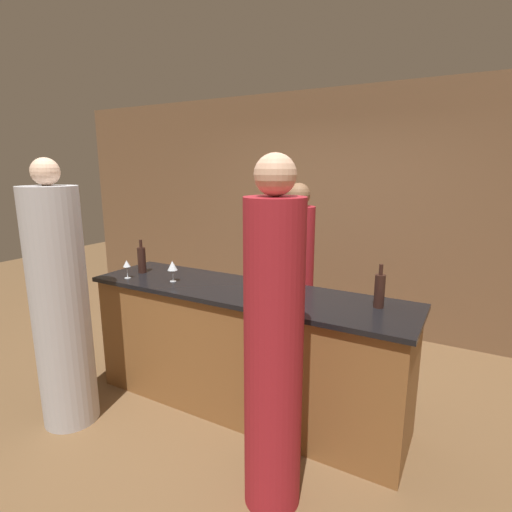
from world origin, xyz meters
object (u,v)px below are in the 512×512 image
object	(u,v)px
guest_0	(60,307)
wine_bottle_1	(142,259)
bartender	(297,288)
guest_1	(273,352)
wine_bottle_0	(380,290)

from	to	relation	value
guest_0	wine_bottle_1	xyz separation A→B (m)	(0.04, 0.79, 0.20)
bartender	wine_bottle_1	bearing A→B (deg)	31.35
guest_1	wine_bottle_1	bearing A→B (deg)	156.87
bartender	guest_0	size ratio (longest dim) A/B	0.90
bartender	guest_0	xyz separation A→B (m)	(-1.23, -1.51, 0.08)
bartender	wine_bottle_0	distance (m)	1.09
wine_bottle_0	wine_bottle_1	bearing A→B (deg)	-176.91
guest_1	wine_bottle_1	world-z (taller)	guest_1
bartender	guest_1	world-z (taller)	guest_1
guest_0	guest_1	size ratio (longest dim) A/B	1.00
guest_0	wine_bottle_1	world-z (taller)	guest_0
guest_1	wine_bottle_0	world-z (taller)	guest_1
bartender	wine_bottle_1	xyz separation A→B (m)	(-1.18, -0.72, 0.28)
wine_bottle_0	guest_0	bearing A→B (deg)	-156.68
wine_bottle_1	guest_0	bearing A→B (deg)	-93.09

